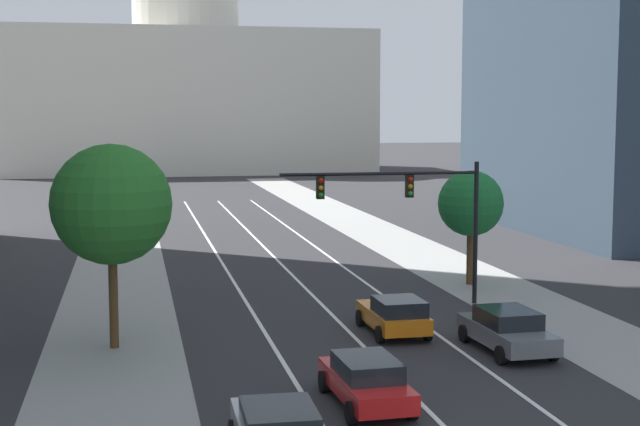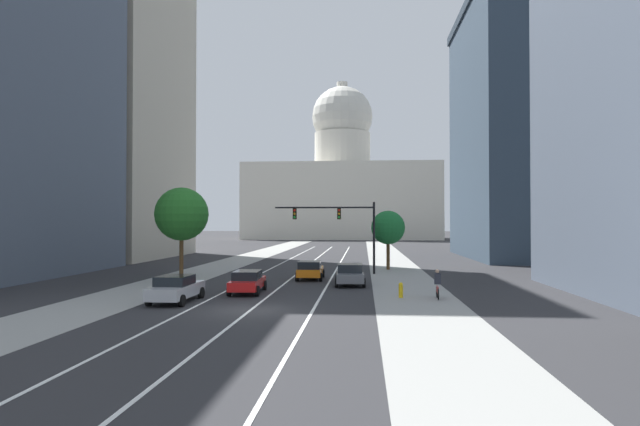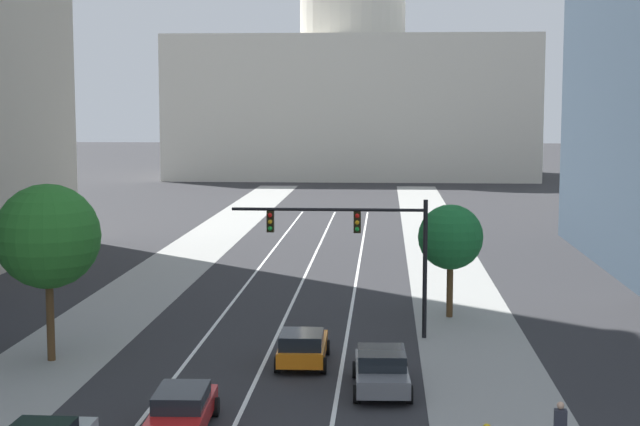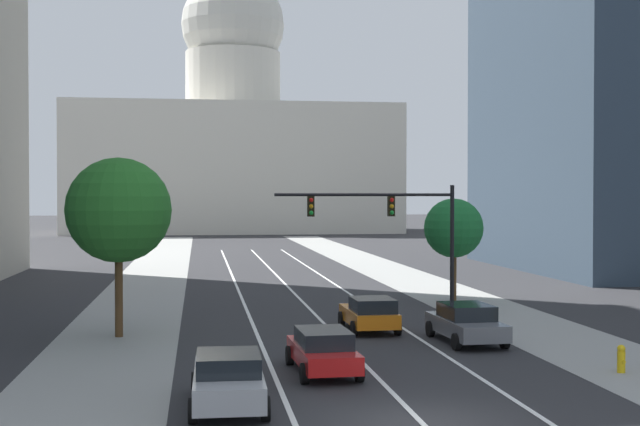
{
  "view_description": "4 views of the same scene",
  "coord_description": "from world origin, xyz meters",
  "views": [
    {
      "loc": [
        -7.97,
        -18.55,
        8.26
      ],
      "look_at": [
        0.32,
        22.48,
        3.8
      ],
      "focal_mm": 52.42,
      "sensor_mm": 36.0,
      "label": 1
    },
    {
      "loc": [
        5.71,
        -26.7,
        4.47
      ],
      "look_at": [
        1.52,
        24.77,
        5.36
      ],
      "focal_mm": 29.97,
      "sensor_mm": 36.0,
      "label": 2
    },
    {
      "loc": [
        4.82,
        -23.08,
        10.39
      ],
      "look_at": [
        1.13,
        31.53,
        4.23
      ],
      "focal_mm": 54.36,
      "sensor_mm": 36.0,
      "label": 3
    },
    {
      "loc": [
        -5.51,
        -20.66,
        5.67
      ],
      "look_at": [
        0.75,
        23.61,
        4.8
      ],
      "focal_mm": 48.29,
      "sensor_mm": 36.0,
      "label": 4
    }
  ],
  "objects": [
    {
      "name": "street_tree_far_right",
      "position": [
        8.02,
        23.9,
        3.95
      ],
      "size": [
        3.18,
        3.18,
        5.56
      ],
      "color": "#51381E",
      "rests_on": "ground"
    },
    {
      "name": "lane_stripe_center",
      "position": [
        0.0,
        25.0,
        0.01
      ],
      "size": [
        0.16,
        90.0,
        0.01
      ],
      "primitive_type": "cube",
      "color": "white",
      "rests_on": "ground"
    },
    {
      "name": "street_tree_near_left",
      "position": [
        -8.7,
        14.63,
        5.1
      ],
      "size": [
        4.23,
        4.23,
        7.24
      ],
      "color": "#51381E",
      "rests_on": "ground"
    },
    {
      "name": "office_tower_far_right",
      "position": [
        27.02,
        42.16,
        16.2
      ],
      "size": [
        17.18,
        25.87,
        32.34
      ],
      "color": "#334251",
      "rests_on": "ground"
    },
    {
      "name": "sidewalk_left",
      "position": [
        -8.75,
        35.0,
        0.01
      ],
      "size": [
        4.86,
        130.0,
        0.01
      ],
      "primitive_type": "cube",
      "color": "gray",
      "rests_on": "ground"
    },
    {
      "name": "traffic_signal_mast",
      "position": [
        3.77,
        19.5,
        4.53
      ],
      "size": [
        8.71,
        0.39,
        6.21
      ],
      "color": "black",
      "rests_on": "ground"
    },
    {
      "name": "lane_stripe_right",
      "position": [
        3.16,
        25.0,
        0.01
      ],
      "size": [
        0.16,
        90.0,
        0.01
      ],
      "primitive_type": "cube",
      "color": "white",
      "rests_on": "ground"
    },
    {
      "name": "car_gray",
      "position": [
        4.74,
        11.41,
        0.78
      ],
      "size": [
        2.24,
        4.72,
        1.5
      ],
      "rotation": [
        0.0,
        0.0,
        1.61
      ],
      "color": "slate",
      "rests_on": "ground"
    },
    {
      "name": "car_red",
      "position": [
        -1.58,
        6.48,
        0.75
      ],
      "size": [
        2.07,
        4.52,
        1.41
      ],
      "rotation": [
        0.0,
        0.0,
        1.61
      ],
      "color": "red",
      "rests_on": "ground"
    },
    {
      "name": "capitol_building",
      "position": [
        0.0,
        117.69,
        14.12
      ],
      "size": [
        50.89,
        24.49,
        42.53
      ],
      "color": "beige",
      "rests_on": "ground"
    },
    {
      "name": "sidewalk_right",
      "position": [
        8.75,
        35.0,
        0.01
      ],
      "size": [
        4.86,
        130.0,
        0.01
      ],
      "primitive_type": "cube",
      "color": "gray",
      "rests_on": "ground"
    },
    {
      "name": "lane_stripe_left",
      "position": [
        -3.16,
        25.0,
        0.01
      ],
      "size": [
        0.16,
        90.0,
        0.01
      ],
      "primitive_type": "cube",
      "color": "white",
      "rests_on": "ground"
    },
    {
      "name": "ground_plane",
      "position": [
        0.0,
        40.0,
        0.0
      ],
      "size": [
        400.0,
        400.0,
        0.0
      ],
      "primitive_type": "plane",
      "color": "#2B2B2D"
    },
    {
      "name": "car_orange",
      "position": [
        1.58,
        14.62,
        0.76
      ],
      "size": [
        2.07,
        4.2,
        1.47
      ],
      "rotation": [
        0.0,
        0.0,
        1.58
      ],
      "color": "orange",
      "rests_on": "ground"
    }
  ]
}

